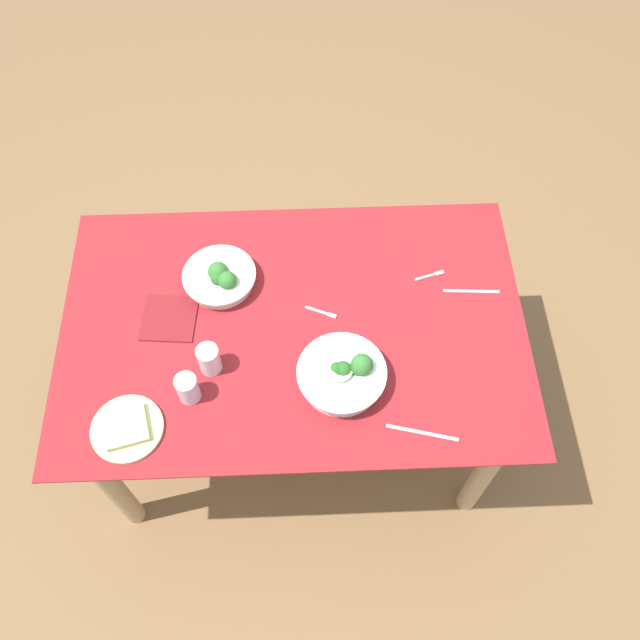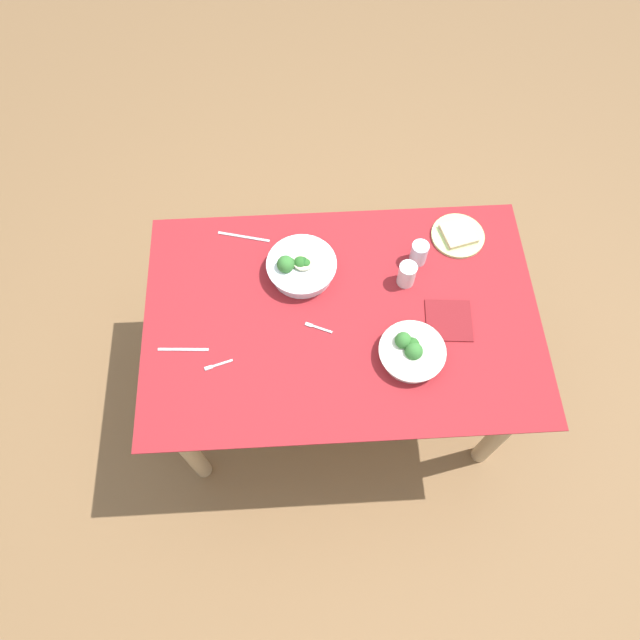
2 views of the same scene
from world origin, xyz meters
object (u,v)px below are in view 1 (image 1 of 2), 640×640
object	(u,v)px
table_knife_left	(422,433)
napkin_folded_upper	(169,318)
broccoli_bowl_far	(343,375)
table_knife_right	(471,291)
broccoli_bowl_near	(220,278)
bread_side_plate	(127,428)
water_glass_side	(209,359)
fork_by_far_bowl	(322,312)
fork_by_near_bowl	(431,275)
water_glass_center	(188,388)

from	to	relation	value
table_knife_left	napkin_folded_upper	size ratio (longest dim) A/B	1.24
broccoli_bowl_far	table_knife_right	bearing A→B (deg)	-145.15
broccoli_bowl_near	bread_side_plate	world-z (taller)	broccoli_bowl_near
bread_side_plate	water_glass_side	size ratio (longest dim) A/B	2.06
bread_side_plate	napkin_folded_upper	distance (m)	0.38
napkin_folded_upper	fork_by_far_bowl	bearing A→B (deg)	-179.66
fork_by_near_bowl	table_knife_right	size ratio (longest dim) A/B	0.56
water_glass_side	broccoli_bowl_near	bearing A→B (deg)	-93.56
broccoli_bowl_near	bread_side_plate	distance (m)	0.56
fork_by_far_bowl	napkin_folded_upper	size ratio (longest dim) A/B	0.59
water_glass_side	table_knife_left	distance (m)	0.66
broccoli_bowl_far	fork_by_near_bowl	distance (m)	0.48
broccoli_bowl_near	table_knife_right	xyz separation A→B (m)	(-0.80, 0.06, -0.03)
water_glass_center	napkin_folded_upper	size ratio (longest dim) A/B	0.59
broccoli_bowl_far	water_glass_side	size ratio (longest dim) A/B	2.60
water_glass_center	table_knife_right	xyz separation A→B (m)	(-0.88, -0.33, -0.05)
broccoli_bowl_near	fork_by_near_bowl	size ratio (longest dim) A/B	2.34
bread_side_plate	water_glass_center	bearing A→B (deg)	-149.91
broccoli_bowl_near	fork_by_near_bowl	world-z (taller)	broccoli_bowl_near
table_knife_right	napkin_folded_upper	xyz separation A→B (m)	(0.96, 0.06, 0.00)
napkin_folded_upper	table_knife_right	bearing A→B (deg)	-176.19
broccoli_bowl_near	table_knife_left	world-z (taller)	broccoli_bowl_near
broccoli_bowl_far	water_glass_center	distance (m)	0.45
fork_by_far_bowl	fork_by_near_bowl	xyz separation A→B (m)	(-0.36, -0.13, 0.00)
fork_by_far_bowl	broccoli_bowl_near	bearing A→B (deg)	-178.04
water_glass_center	broccoli_bowl_far	bearing A→B (deg)	-176.05
table_knife_left	fork_by_near_bowl	bearing A→B (deg)	94.71
water_glass_side	table_knife_right	xyz separation A→B (m)	(-0.82, -0.24, -0.05)
table_knife_left	bread_side_plate	bearing A→B (deg)	-168.70
broccoli_bowl_near	water_glass_side	distance (m)	0.30
fork_by_near_bowl	napkin_folded_upper	xyz separation A→B (m)	(0.84, 0.13, 0.00)
napkin_folded_upper	water_glass_center	bearing A→B (deg)	106.98
bread_side_plate	napkin_folded_upper	size ratio (longest dim) A/B	1.24
broccoli_bowl_far	table_knife_right	world-z (taller)	broccoli_bowl_far
water_glass_side	fork_by_far_bowl	size ratio (longest dim) A/B	1.02
napkin_folded_upper	bread_side_plate	bearing A→B (deg)	75.98
broccoli_bowl_near	table_knife_right	size ratio (longest dim) A/B	1.30
table_knife_left	table_knife_right	bearing A→B (deg)	80.05
broccoli_bowl_near	water_glass_side	bearing A→B (deg)	86.44
table_knife_left	napkin_folded_upper	distance (m)	0.85
water_glass_center	broccoli_bowl_near	bearing A→B (deg)	-100.96
bread_side_plate	water_glass_side	xyz separation A→B (m)	(-0.23, -0.19, 0.04)
fork_by_far_bowl	table_knife_right	xyz separation A→B (m)	(-0.48, -0.06, -0.00)
broccoli_bowl_far	water_glass_center	world-z (taller)	broccoli_bowl_far
bread_side_plate	fork_by_near_bowl	world-z (taller)	bread_side_plate
table_knife_right	napkin_folded_upper	bearing A→B (deg)	7.30
water_glass_center	fork_by_near_bowl	bearing A→B (deg)	-152.35
bread_side_plate	fork_by_near_bowl	distance (m)	1.06
table_knife_right	bread_side_plate	bearing A→B (deg)	25.74
fork_by_far_bowl	napkin_folded_upper	distance (m)	0.48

